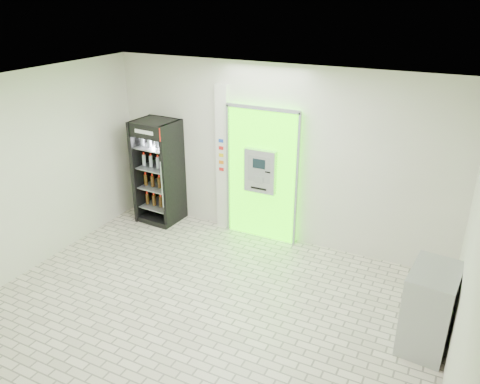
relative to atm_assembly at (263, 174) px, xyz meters
The scene contains 6 objects.
ground 2.69m from the atm_assembly, 85.26° to the right, with size 6.00×6.00×0.00m, color beige.
room_shell 2.51m from the atm_assembly, 85.26° to the right, with size 6.00×6.00×6.00m.
atm_assembly is the anchor object (origin of this frame).
pillar 0.79m from the atm_assembly, behind, with size 0.22×0.11×2.60m.
beverage_cooler 2.00m from the atm_assembly, behind, with size 0.76×0.71×1.92m.
steel_cabinet 3.43m from the atm_assembly, 29.84° to the right, with size 0.61×0.84×1.06m.
Camera 1 is at (2.72, -4.36, 4.02)m, focal length 35.00 mm.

